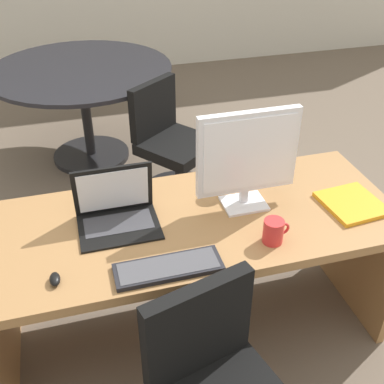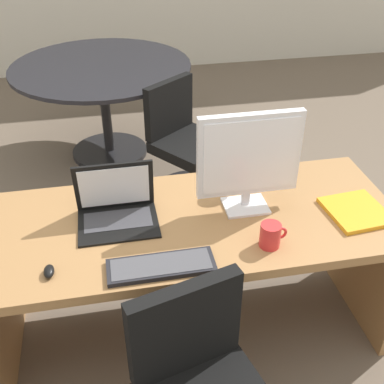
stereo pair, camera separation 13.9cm
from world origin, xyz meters
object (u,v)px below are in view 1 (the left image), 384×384
keyboard (168,268)px  coffee_mug (274,231)px  laptop (116,205)px  book (352,204)px  mouse (55,279)px  monitor (248,156)px  meeting_table (83,91)px  desk_lamp (257,132)px  desk (192,246)px  meeting_chair_near (172,152)px

keyboard → coffee_mug: size_ratio=3.66×
laptop → book: laptop is taller
laptop → mouse: bearing=-130.8°
monitor → coffee_mug: 0.35m
meeting_table → mouse: bearing=-97.0°
desk_lamp → meeting_table: size_ratio=0.25×
mouse → book: mouse is taller
laptop → keyboard: laptop is taller
monitor → book: size_ratio=1.61×
desk → coffee_mug: 0.47m
monitor → meeting_table: size_ratio=0.33×
laptop → mouse: 0.44m
monitor → mouse: monitor is taller
monitor → mouse: size_ratio=6.46×
book → meeting_table: (-1.07, 2.13, -0.17)m
desk_lamp → coffee_mug: (-0.11, -0.51, -0.20)m
book → coffee_mug: (-0.46, -0.14, 0.04)m
laptop → book: bearing=-9.9°
laptop → meeting_table: bearing=90.1°
keyboard → meeting_table: size_ratio=0.30×
keyboard → meeting_chair_near: (0.40, 1.61, -0.42)m
laptop → book: 1.09m
monitor → mouse: bearing=-162.0°
laptop → coffee_mug: 0.69m
desk → meeting_table: bearing=99.6°
coffee_mug → meeting_chair_near: (-0.07, 1.56, -0.46)m
monitor → keyboard: size_ratio=1.11×
keyboard → meeting_chair_near: 1.71m
mouse → keyboard: bearing=-6.4°
monitor → coffee_mug: size_ratio=4.07×
laptop → meeting_chair_near: 1.44m
laptop → mouse: laptop is taller
book → keyboard: bearing=-168.4°
laptop → desk_lamp: size_ratio=1.00×
keyboard → meeting_table: (-0.15, 2.32, -0.17)m
desk_lamp → meeting_chair_near: 1.26m
monitor → meeting_table: (-0.59, 1.99, -0.42)m
keyboard → desk: bearing=60.7°
monitor → laptop: monitor is taller
desk → keyboard: 0.44m
desk_lamp → mouse: bearing=-153.2°
laptop → meeting_table: laptop is taller
mouse → meeting_chair_near: (0.83, 1.57, -0.43)m
book → desk_lamp: bearing=133.3°
desk_lamp → meeting_table: (-0.72, 1.77, -0.41)m
desk_lamp → coffee_mug: bearing=-102.6°
meeting_table → meeting_chair_near: (0.54, -0.71, -0.25)m
coffee_mug → meeting_chair_near: bearing=92.4°
keyboard → desk_lamp: (0.58, 0.56, 0.24)m
mouse → meeting_chair_near: 1.82m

